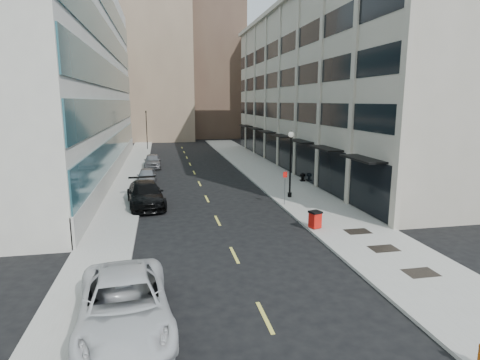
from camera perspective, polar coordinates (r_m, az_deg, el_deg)
name	(u,v)px	position (r m, az deg, el deg)	size (l,w,h in m)	color
ground	(242,271)	(18.58, 0.33, -12.87)	(160.00, 160.00, 0.00)	black
sidewalk_right	(277,180)	(38.94, 5.27, 0.02)	(5.00, 80.00, 0.15)	#9C9B8E
sidewalk_left	(127,186)	(37.51, -15.71, -0.79)	(3.00, 80.00, 0.15)	#9C9B8E
building_right	(341,88)	(48.15, 14.13, 12.53)	(15.30, 46.50, 18.25)	#BAAE9E
building_left	(28,76)	(45.46, -27.98, 12.95)	(16.14, 46.00, 20.00)	beige
skyline_tan_near	(155,68)	(84.87, -12.01, 15.26)	(14.00, 18.00, 28.00)	#987E63
skyline_brown	(212,56)	(89.86, -4.03, 17.15)	(12.00, 16.00, 34.00)	brown
skyline_tan_far	(110,85)	(95.28, -18.04, 12.69)	(12.00, 14.00, 22.00)	#987E63
skyline_stone	(264,89)	(85.39, 3.40, 12.77)	(10.00, 14.00, 20.00)	#BAAE9E
grate_near	(421,273)	(19.75, 24.30, -11.92)	(1.40, 1.00, 0.01)	black
grate_mid	(384,249)	(22.06, 19.77, -9.16)	(1.40, 1.00, 0.01)	black
grate_far	(358,231)	(24.36, 16.39, -7.03)	(1.40, 1.00, 0.01)	black
road_centerline	(203,191)	(34.63, -5.30, -1.50)	(0.15, 68.20, 0.01)	#D8CC4C
traffic_signal	(146,113)	(64.69, -13.23, 9.22)	(0.66, 0.66, 6.98)	black
car_white_van	(124,305)	(14.51, -16.13, -16.65)	(2.98, 6.47, 1.80)	silver
car_black_pickup	(146,194)	(30.06, -13.29, -2.00)	(2.47, 6.07, 1.76)	black
car_silver_sedan	(147,176)	(38.27, -13.11, 0.56)	(1.70, 4.23, 1.44)	gray
car_grey_sedan	(153,161)	(47.28, -12.32, 2.67)	(1.89, 4.71, 1.60)	slate
trash_bin	(315,219)	(24.24, 10.63, -5.47)	(0.80, 0.80, 1.04)	red
lamppost	(291,158)	(31.25, 7.20, 3.09)	(0.44, 0.44, 5.25)	black
sign_post	(285,182)	(29.13, 6.41, -0.32)	(0.30, 0.07, 2.60)	slate
urn_planter	(303,176)	(38.20, 8.90, 0.54)	(0.56, 0.56, 0.78)	black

